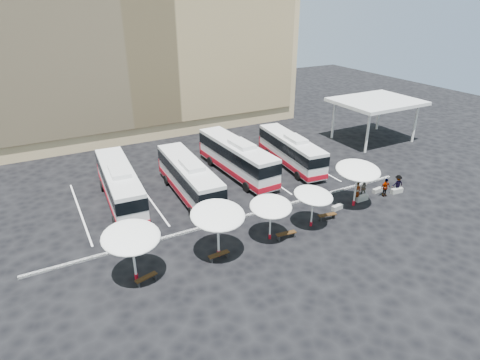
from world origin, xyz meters
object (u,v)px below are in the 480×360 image
wood_bench_2 (286,234)px  bus_2 (237,157)px  conc_bench_3 (397,191)px  passenger_2 (385,187)px  sunshade_4 (358,170)px  wood_bench_1 (219,255)px  conc_bench_1 (362,198)px  bus_0 (120,184)px  passenger_0 (357,192)px  wood_bench_3 (327,216)px  passenger_3 (398,184)px  sunshade_0 (131,237)px  conc_bench_0 (337,207)px  wood_bench_0 (146,278)px  bus_1 (189,178)px  sunshade_3 (313,195)px  sunshade_2 (271,206)px  bus_3 (291,150)px  passenger_1 (363,187)px  conc_bench_2 (377,190)px  sunshade_1 (218,215)px

wood_bench_2 → bus_2: bearing=79.5°
conc_bench_3 → passenger_2: passenger_2 is taller
sunshade_4 → wood_bench_1: bearing=-173.5°
wood_bench_1 → conc_bench_1: conc_bench_1 is taller
bus_0 → passenger_0: bus_0 is taller
wood_bench_3 → passenger_3: size_ratio=0.95×
sunshade_0 → conc_bench_0: 18.21m
bus_2 → wood_bench_0: bus_2 is taller
conc_bench_0 → passenger_3: size_ratio=0.64×
bus_1 → conc_bench_0: bearing=-37.4°
bus_1 → wood_bench_1: bearing=-98.4°
sunshade_3 → sunshade_0: bearing=179.9°
conc_bench_3 → wood_bench_2: bearing=-173.6°
wood_bench_3 → passenger_2: passenger_2 is taller
sunshade_2 → passenger_3: sunshade_2 is taller
bus_3 → conc_bench_0: bearing=-95.9°
wood_bench_3 → passenger_1: bearing=18.3°
sunshade_0 → conc_bench_1: size_ratio=3.13×
bus_0 → wood_bench_2: 15.31m
sunshade_3 → wood_bench_1: 8.88m
sunshade_0 → passenger_2: (23.48, 0.98, -2.39)m
conc_bench_3 → passenger_3: 0.67m
wood_bench_3 → passenger_1: (5.78, 1.91, 0.45)m
conc_bench_0 → bus_2: bearing=111.2°
bus_3 → passenger_2: bearing=-65.7°
bus_0 → sunshade_3: bus_0 is taller
bus_1 → sunshade_3: (6.65, -9.59, 0.88)m
sunshade_3 → wood_bench_3: bearing=5.1°
bus_3 → sunshade_3: 12.71m
conc_bench_1 → passenger_1: passenger_1 is taller
sunshade_0 → conc_bench_1: 21.24m
bus_1 → sunshade_3: size_ratio=2.84×
sunshade_3 → wood_bench_0: bearing=-177.5°
bus_0 → passenger_1: size_ratio=7.16×
conc_bench_0 → passenger_0: bearing=8.3°
wood_bench_1 → conc_bench_2: wood_bench_1 is taller
conc_bench_0 → wood_bench_1: bearing=-172.2°
conc_bench_2 → passenger_3: size_ratio=0.63×
conc_bench_3 → bus_3: bearing=115.8°
passenger_0 → sunshade_1: bearing=177.5°
bus_2 → passenger_0: (6.71, -10.46, -1.01)m
bus_2 → conc_bench_1: bearing=-58.2°
conc_bench_0 → bus_3: bearing=78.4°
bus_2 → passenger_0: size_ratio=6.42×
bus_0 → passenger_1: bearing=-21.0°
bus_0 → sunshade_3: bearing=-38.4°
wood_bench_2 → passenger_0: bearing=12.7°
bus_1 → wood_bench_2: 10.97m
bus_2 → sunshade_0: (-13.73, -11.88, 1.32)m
sunshade_0 → wood_bench_3: (16.02, 0.13, -2.90)m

